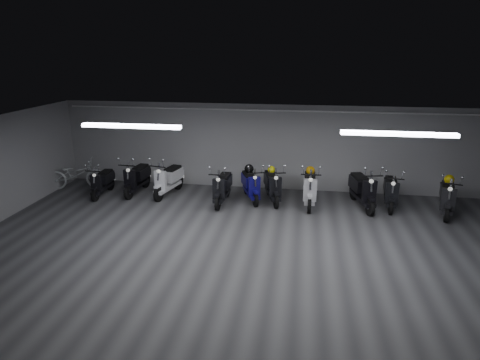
% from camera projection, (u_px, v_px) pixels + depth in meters
% --- Properties ---
extents(floor, '(14.00, 10.00, 0.01)m').
position_uv_depth(floor, '(251.00, 261.00, 8.99)').
color(floor, '#3A3A3C').
rests_on(floor, ground).
extents(ceiling, '(14.00, 10.00, 0.01)m').
position_uv_depth(ceiling, '(253.00, 136.00, 8.13)').
color(ceiling, slate).
rests_on(ceiling, ground).
extents(back_wall, '(14.00, 0.01, 2.80)m').
position_uv_depth(back_wall, '(271.00, 148.00, 13.27)').
color(back_wall, gray).
rests_on(back_wall, ground).
extents(fluor_strip_left, '(2.40, 0.18, 0.08)m').
position_uv_depth(fluor_strip_left, '(131.00, 126.00, 9.53)').
color(fluor_strip_left, white).
rests_on(fluor_strip_left, ceiling).
extents(fluor_strip_right, '(2.40, 0.18, 0.08)m').
position_uv_depth(fluor_strip_right, '(398.00, 134.00, 8.65)').
color(fluor_strip_right, white).
rests_on(fluor_strip_right, ceiling).
extents(conduit, '(13.60, 0.05, 0.05)m').
position_uv_depth(conduit, '(272.00, 110.00, 12.81)').
color(conduit, white).
rests_on(conduit, back_wall).
extents(scooter_0, '(0.55, 1.60, 1.18)m').
position_uv_depth(scooter_0, '(102.00, 178.00, 12.84)').
color(scooter_0, black).
rests_on(scooter_0, floor).
extents(scooter_1, '(0.73, 1.85, 1.35)m').
position_uv_depth(scooter_1, '(136.00, 173.00, 13.01)').
color(scooter_1, black).
rests_on(scooter_1, floor).
extents(scooter_2, '(0.98, 1.93, 1.37)m').
position_uv_depth(scooter_2, '(168.00, 175.00, 12.84)').
color(scooter_2, white).
rests_on(scooter_2, floor).
extents(scooter_3, '(0.66, 1.79, 1.32)m').
position_uv_depth(scooter_3, '(222.00, 182.00, 12.17)').
color(scooter_3, black).
rests_on(scooter_3, floor).
extents(scooter_4, '(1.16, 1.82, 1.29)m').
position_uv_depth(scooter_4, '(251.00, 180.00, 12.42)').
color(scooter_4, '#100B65').
rests_on(scooter_4, floor).
extents(scooter_5, '(1.03, 1.88, 1.33)m').
position_uv_depth(scooter_5, '(273.00, 181.00, 12.31)').
color(scooter_5, black).
rests_on(scooter_5, floor).
extents(scooter_6, '(0.64, 1.89, 1.41)m').
position_uv_depth(scooter_6, '(310.00, 183.00, 12.00)').
color(scooter_6, '#BBBABF').
rests_on(scooter_6, floor).
extents(scooter_7, '(1.08, 2.03, 1.44)m').
position_uv_depth(scooter_7, '(363.00, 184.00, 11.82)').
color(scooter_7, black).
rests_on(scooter_7, floor).
extents(scooter_8, '(0.80, 1.82, 1.31)m').
position_uv_depth(scooter_8, '(391.00, 186.00, 11.83)').
color(scooter_8, black).
rests_on(scooter_8, floor).
extents(scooter_9, '(1.04, 1.90, 1.34)m').
position_uv_depth(scooter_9, '(448.00, 192.00, 11.31)').
color(scooter_9, black).
rests_on(scooter_9, floor).
extents(bicycle, '(2.00, 1.21, 1.22)m').
position_uv_depth(bicycle, '(76.00, 171.00, 13.47)').
color(bicycle, silver).
rests_on(bicycle, floor).
extents(helmet_0, '(0.26, 0.26, 0.26)m').
position_uv_depth(helmet_0, '(310.00, 170.00, 12.15)').
color(helmet_0, '#B97F0A').
rests_on(helmet_0, scooter_6).
extents(helmet_1, '(0.27, 0.27, 0.27)m').
position_uv_depth(helmet_1, '(449.00, 179.00, 11.44)').
color(helmet_1, gold).
rests_on(helmet_1, scooter_9).
extents(helmet_2, '(0.23, 0.23, 0.23)m').
position_uv_depth(helmet_2, '(271.00, 170.00, 12.46)').
color(helmet_2, yellow).
rests_on(helmet_2, scooter_5).
extents(helmet_3, '(0.29, 0.29, 0.29)m').
position_uv_depth(helmet_3, '(249.00, 169.00, 12.55)').
color(helmet_3, black).
rests_on(helmet_3, scooter_4).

